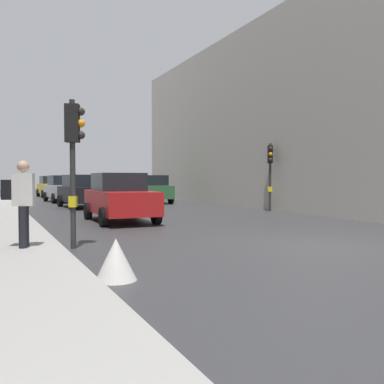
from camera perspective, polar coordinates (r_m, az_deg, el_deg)
name	(u,v)px	position (r m, az deg, el deg)	size (l,w,h in m)	color
ground_plane	(316,246)	(10.19, 16.58, -7.05)	(120.00, 120.00, 0.00)	#38383A
building_facade_right	(324,124)	(26.73, 17.63, 8.84)	(12.00, 27.26, 9.69)	#B2ADA3
traffic_light_near_right	(74,146)	(9.63, -15.92, 6.06)	(0.45, 0.33, 3.31)	#2D2D2D
traffic_light_mid_street	(270,164)	(20.06, 10.67, 3.73)	(0.37, 0.44, 3.23)	#2D2D2D
car_red_sedan	(120,197)	(15.25, -9.88, -0.74)	(2.10, 4.24, 1.76)	red
car_green_estate	(151,189)	(26.58, -5.68, 0.39)	(2.23, 4.31, 1.76)	#2D6038
car_white_compact	(120,187)	(33.08, -9.85, 0.67)	(2.20, 4.29, 1.76)	silver
car_silver_hatchback	(63,189)	(28.75, -17.21, 0.43)	(2.24, 4.31, 1.76)	#BCBCC1
car_dark_suv	(82,191)	(23.06, -14.79, 0.11)	(2.23, 4.31, 1.76)	black
car_yellow_taxi	(52,187)	(36.75, -18.69, 0.71)	(2.15, 4.27, 1.76)	yellow
pedestrian_with_black_backpack	(21,198)	(9.13, -22.37, -0.81)	(0.65, 0.43, 1.77)	black
warning_sign_triangle	(116,259)	(6.57, -10.38, -9.06)	(0.64, 0.64, 0.65)	silver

